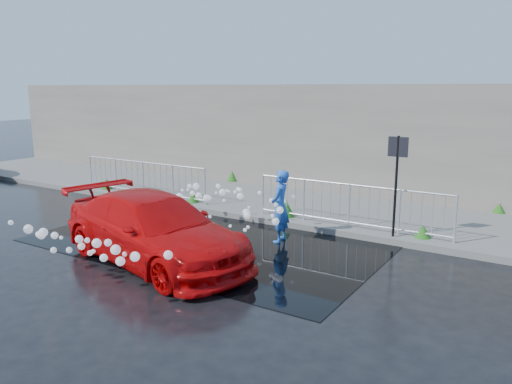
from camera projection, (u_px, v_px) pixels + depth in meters
ground at (167, 248)px, 11.26m from camera, size 90.00×90.00×0.00m
pavement at (277, 202)px, 15.38m from camera, size 30.00×4.00×0.15m
curb at (241, 216)px, 13.73m from camera, size 30.00×0.25×0.16m
retaining_wall at (310, 137)px, 16.83m from camera, size 30.00×0.60×3.50m
puddle at (211, 240)px, 11.82m from camera, size 8.00×5.00×0.01m
sign_post at (397, 170)px, 11.28m from camera, size 0.45×0.06×2.50m
railing_left at (143, 177)px, 15.97m from camera, size 5.05×0.05×1.10m
railing_right at (349, 204)px, 12.31m from camera, size 5.05×0.05×1.10m
weeds at (258, 196)px, 15.05m from camera, size 12.17×3.93×0.46m
water_spray at (179, 217)px, 10.83m from camera, size 3.53×5.57×0.95m
red_car at (154, 229)px, 10.24m from camera, size 5.14×2.94×1.40m
person at (280, 206)px, 11.58m from camera, size 0.51×0.68×1.70m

